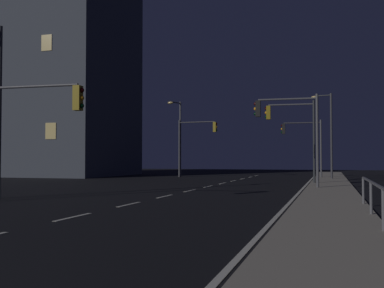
# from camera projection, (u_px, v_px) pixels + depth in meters

# --- Properties ---
(ground_plane) EXTENTS (112.00, 112.00, 0.00)m
(ground_plane) POSITION_uv_depth(u_px,v_px,m) (168.00, 196.00, 21.98)
(ground_plane) COLOR black
(ground_plane) RESTS_ON ground
(sidewalk_right) EXTENTS (2.62, 77.00, 0.14)m
(sidewalk_right) POSITION_uv_depth(u_px,v_px,m) (330.00, 198.00, 19.83)
(sidewalk_right) COLOR #9E937F
(sidewalk_right) RESTS_ON ground
(lane_markings_center) EXTENTS (0.14, 50.00, 0.01)m
(lane_markings_center) POSITION_uv_depth(u_px,v_px,m) (190.00, 191.00, 25.32)
(lane_markings_center) COLOR silver
(lane_markings_center) RESTS_ON ground
(lane_edge_line) EXTENTS (0.14, 53.00, 0.01)m
(lane_edge_line) POSITION_uv_depth(u_px,v_px,m) (300.00, 191.00, 25.06)
(lane_edge_line) COLOR silver
(lane_edge_line) RESTS_ON ground
(traffic_light_overhead_east) EXTENTS (3.69, 0.41, 5.36)m
(traffic_light_overhead_east) POSITION_uv_depth(u_px,v_px,m) (289.00, 122.00, 26.61)
(traffic_light_overhead_east) COLOR #4C4C51
(traffic_light_overhead_east) RESTS_ON sidewalk_right
(traffic_light_far_center) EXTENTS (4.95, 0.52, 4.86)m
(traffic_light_far_center) POSITION_uv_depth(u_px,v_px,m) (23.00, 115.00, 18.03)
(traffic_light_far_center) COLOR #4C4C51
(traffic_light_far_center) RESTS_ON ground
(traffic_light_mid_left) EXTENTS (3.40, 0.43, 5.63)m
(traffic_light_mid_left) POSITION_uv_depth(u_px,v_px,m) (293.00, 126.00, 31.59)
(traffic_light_mid_left) COLOR #2D3033
(traffic_light_mid_left) RESTS_ON sidewalk_right
(traffic_light_far_left) EXTENTS (3.96, 0.45, 5.58)m
(traffic_light_far_left) POSITION_uv_depth(u_px,v_px,m) (195.00, 137.00, 44.27)
(traffic_light_far_left) COLOR #4C4C51
(traffic_light_far_left) RESTS_ON ground
(traffic_light_far_right) EXTENTS (3.60, 0.36, 5.15)m
(traffic_light_far_right) POSITION_uv_depth(u_px,v_px,m) (303.00, 137.00, 41.39)
(traffic_light_far_right) COLOR #4C4C51
(traffic_light_far_right) RESTS_ON sidewalk_right
(street_lamp_across_street) EXTENTS (1.69, 0.53, 7.09)m
(street_lamp_across_street) POSITION_uv_depth(u_px,v_px,m) (328.00, 127.00, 38.14)
(street_lamp_across_street) COLOR #38383D
(street_lamp_across_street) RESTS_ON sidewalk_right
(street_lamp_median) EXTENTS (0.89, 1.70, 7.41)m
(street_lamp_median) POSITION_uv_depth(u_px,v_px,m) (179.00, 132.00, 44.88)
(street_lamp_median) COLOR #4C4C51
(street_lamp_median) RESTS_ON ground
(building_distant) EXTENTS (17.10, 13.02, 24.34)m
(building_distant) POSITION_uv_depth(u_px,v_px,m) (47.00, 63.00, 49.92)
(building_distant) COLOR #3D424C
(building_distant) RESTS_ON ground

